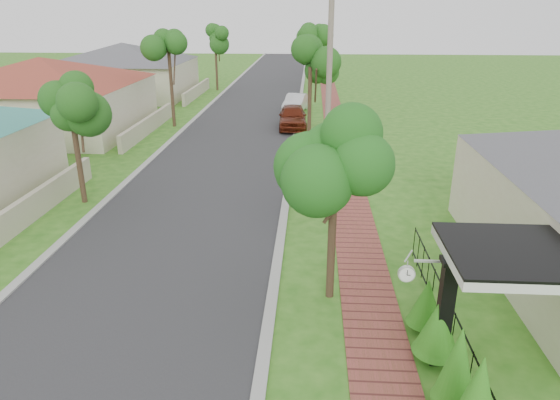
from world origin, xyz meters
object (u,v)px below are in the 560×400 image
(porch_post, at_px, (444,317))
(parked_car_red, at_px, (293,117))
(station_clock, at_px, (408,273))
(near_tree, at_px, (335,158))
(utility_pole, at_px, (329,83))
(parked_car_white, at_px, (296,103))

(porch_post, xyz_separation_m, parked_car_red, (-4.15, 22.93, -0.37))
(porch_post, bearing_deg, station_clock, 152.40)
(parked_car_red, relative_size, station_clock, 4.64)
(near_tree, height_order, station_clock, near_tree)
(near_tree, xyz_separation_m, utility_pole, (0.10, 9.30, 0.56))
(parked_car_red, relative_size, parked_car_white, 1.11)
(parked_car_red, distance_m, parked_car_white, 5.58)
(porch_post, bearing_deg, utility_pole, 100.80)
(near_tree, distance_m, utility_pole, 9.31)
(porch_post, xyz_separation_m, near_tree, (-2.35, 2.50, 2.78))
(parked_car_red, bearing_deg, utility_pole, -82.79)
(porch_post, distance_m, utility_pole, 12.46)
(parked_car_red, xyz_separation_m, station_clock, (3.39, -22.53, 1.20))
(parked_car_red, xyz_separation_m, parked_car_white, (0.00, 5.58, -0.10))
(station_clock, bearing_deg, parked_car_red, 98.55)
(parked_car_red, distance_m, utility_pole, 11.89)
(utility_pole, distance_m, station_clock, 11.76)
(parked_car_white, relative_size, near_tree, 0.80)
(porch_post, xyz_separation_m, utility_pole, (-2.25, 11.80, 3.34))
(parked_car_red, height_order, station_clock, station_clock)
(parked_car_red, relative_size, utility_pole, 0.50)
(porch_post, height_order, utility_pole, utility_pole)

